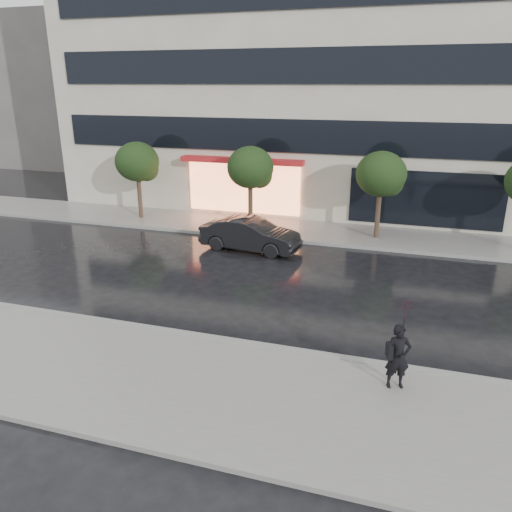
% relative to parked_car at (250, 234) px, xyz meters
% --- Properties ---
extents(ground, '(120.00, 120.00, 0.00)m').
position_rel_parked_car_xyz_m(ground, '(1.99, -6.86, -0.70)').
color(ground, black).
rests_on(ground, ground).
extents(sidewalk_near, '(60.00, 4.50, 0.12)m').
position_rel_parked_car_xyz_m(sidewalk_near, '(1.99, -10.11, -0.64)').
color(sidewalk_near, slate).
rests_on(sidewalk_near, ground).
extents(sidewalk_far, '(60.00, 3.50, 0.12)m').
position_rel_parked_car_xyz_m(sidewalk_far, '(1.99, 3.39, -0.64)').
color(sidewalk_far, slate).
rests_on(sidewalk_far, ground).
extents(curb_near, '(60.00, 0.25, 0.14)m').
position_rel_parked_car_xyz_m(curb_near, '(1.99, -7.86, -0.63)').
color(curb_near, gray).
rests_on(curb_near, ground).
extents(curb_far, '(60.00, 0.25, 0.14)m').
position_rel_parked_car_xyz_m(curb_far, '(1.99, 1.64, -0.63)').
color(curb_far, gray).
rests_on(curb_far, ground).
extents(office_building, '(30.00, 12.76, 18.00)m').
position_rel_parked_car_xyz_m(office_building, '(1.99, 11.11, 8.30)').
color(office_building, beige).
rests_on(office_building, ground).
extents(bg_building_left, '(14.00, 10.00, 12.00)m').
position_rel_parked_car_xyz_m(bg_building_left, '(-26.01, 19.14, 5.30)').
color(bg_building_left, '#59544F').
rests_on(bg_building_left, ground).
extents(tree_far_west, '(2.20, 2.20, 3.99)m').
position_rel_parked_car_xyz_m(tree_far_west, '(-6.95, 3.17, 2.22)').
color(tree_far_west, '#33261C').
rests_on(tree_far_west, ground).
extents(tree_mid_west, '(2.20, 2.20, 3.99)m').
position_rel_parked_car_xyz_m(tree_mid_west, '(-0.95, 3.17, 2.22)').
color(tree_mid_west, '#33261C').
rests_on(tree_mid_west, ground).
extents(tree_mid_east, '(2.20, 2.20, 3.99)m').
position_rel_parked_car_xyz_m(tree_mid_east, '(5.05, 3.17, 2.22)').
color(tree_mid_east, '#33261C').
rests_on(tree_mid_east, ground).
extents(parked_car, '(4.36, 1.89, 1.40)m').
position_rel_parked_car_xyz_m(parked_car, '(0.00, 0.00, 0.00)').
color(parked_car, black).
rests_on(parked_car, ground).
extents(pedestrian_with_umbrella, '(1.06, 1.07, 2.17)m').
position_rel_parked_car_xyz_m(pedestrian_with_umbrella, '(6.39, -8.77, 0.82)').
color(pedestrian_with_umbrella, black).
rests_on(pedestrian_with_umbrella, sidewalk_near).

